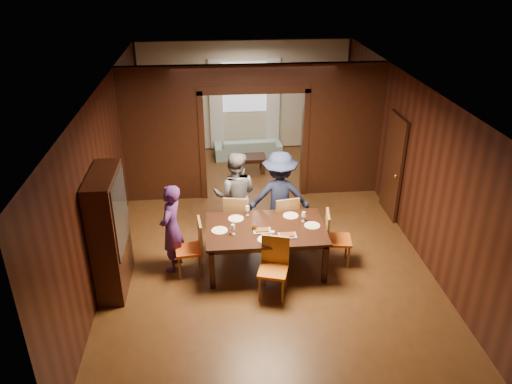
{
  "coord_description": "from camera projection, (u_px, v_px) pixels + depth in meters",
  "views": [
    {
      "loc": [
        -0.86,
        -8.36,
        5.02
      ],
      "look_at": [
        -0.14,
        -0.4,
        1.05
      ],
      "focal_mm": 35.0,
      "sensor_mm": 36.0,
      "label": 1
    }
  ],
  "objects": [
    {
      "name": "wineglass_right",
      "position": [
        304.0,
        217.0,
        8.53
      ],
      "size": [
        0.08,
        0.08,
        0.18
      ],
      "primitive_type": null,
      "color": "silver",
      "rests_on": "dining_table"
    },
    {
      "name": "sofa",
      "position": [
        248.0,
        147.0,
        13.09
      ],
      "size": [
        1.79,
        0.79,
        0.51
      ],
      "primitive_type": "imported",
      "rotation": [
        0.0,
        0.0,
        3.2
      ],
      "color": "#99C3C9",
      "rests_on": "floor"
    },
    {
      "name": "person_grey",
      "position": [
        235.0,
        196.0,
        9.23
      ],
      "size": [
        0.91,
        0.76,
        1.71
      ],
      "primitive_type": "imported",
      "rotation": [
        0.0,
        0.0,
        3.0
      ],
      "color": "#595A61",
      "rests_on": "floor"
    },
    {
      "name": "room_walls",
      "position": [
        253.0,
        126.0,
        10.78
      ],
      "size": [
        5.52,
        9.01,
        2.9
      ],
      "color": "black",
      "rests_on": "floor"
    },
    {
      "name": "plate_right",
      "position": [
        312.0,
        225.0,
        8.43
      ],
      "size": [
        0.27,
        0.27,
        0.01
      ],
      "primitive_type": "cylinder",
      "color": "silver",
      "rests_on": "dining_table"
    },
    {
      "name": "chair_far_r",
      "position": [
        284.0,
        218.0,
        9.23
      ],
      "size": [
        0.51,
        0.51,
        0.97
      ],
      "primitive_type": null,
      "rotation": [
        0.0,
        0.0,
        3.32
      ],
      "color": "#C85612",
      "rests_on": "floor"
    },
    {
      "name": "dining_table",
      "position": [
        266.0,
        247.0,
        8.54
      ],
      "size": [
        2.0,
        1.24,
        0.76
      ],
      "primitive_type": "cube",
      "color": "black",
      "rests_on": "floor"
    },
    {
      "name": "window_far",
      "position": [
        244.0,
        87.0,
        12.97
      ],
      "size": [
        1.2,
        0.03,
        1.3
      ],
      "primitive_type": "cube",
      "color": "silver",
      "rests_on": "back_wall"
    },
    {
      "name": "ceiling",
      "position": [
        262.0,
        84.0,
        8.47
      ],
      "size": [
        5.5,
        9.0,
        0.02
      ],
      "primitive_type": "cube",
      "color": "silver",
      "rests_on": "room_walls"
    },
    {
      "name": "chair_left",
      "position": [
        189.0,
        248.0,
        8.32
      ],
      "size": [
        0.49,
        0.49,
        0.97
      ],
      "primitive_type": null,
      "rotation": [
        0.0,
        0.0,
        -1.46
      ],
      "color": "#D34E13",
      "rests_on": "floor"
    },
    {
      "name": "condiment_jar",
      "position": [
        254.0,
        227.0,
        8.28
      ],
      "size": [
        0.08,
        0.08,
        0.11
      ],
      "primitive_type": null,
      "color": "#532F13",
      "rests_on": "dining_table"
    },
    {
      "name": "tumbler",
      "position": [
        273.0,
        235.0,
        8.02
      ],
      "size": [
        0.07,
        0.07,
        0.14
      ],
      "primitive_type": "cylinder",
      "color": "silver",
      "rests_on": "dining_table"
    },
    {
      "name": "curtain_right",
      "position": [
        273.0,
        104.0,
        13.19
      ],
      "size": [
        0.35,
        0.06,
        2.4
      ],
      "primitive_type": "cube",
      "color": "white",
      "rests_on": "back_wall"
    },
    {
      "name": "door_right",
      "position": [
        393.0,
        166.0,
        9.96
      ],
      "size": [
        0.06,
        0.9,
        2.1
      ],
      "primitive_type": "cube",
      "color": "black",
      "rests_on": "floor"
    },
    {
      "name": "plate_near",
      "position": [
        266.0,
        239.0,
        8.03
      ],
      "size": [
        0.27,
        0.27,
        0.01
      ],
      "primitive_type": "cylinder",
      "color": "white",
      "rests_on": "dining_table"
    },
    {
      "name": "wineglass_far",
      "position": [
        247.0,
        210.0,
        8.72
      ],
      "size": [
        0.08,
        0.08,
        0.18
      ],
      "primitive_type": null,
      "color": "white",
      "rests_on": "dining_table"
    },
    {
      "name": "chair_right",
      "position": [
        338.0,
        238.0,
        8.59
      ],
      "size": [
        0.5,
        0.5,
        0.97
      ],
      "primitive_type": null,
      "rotation": [
        0.0,
        0.0,
        1.42
      ],
      "color": "#D35713",
      "rests_on": "floor"
    },
    {
      "name": "floor",
      "position": [
        261.0,
        231.0,
        9.76
      ],
      "size": [
        9.0,
        9.0,
        0.0
      ],
      "primitive_type": "plane",
      "color": "#4B2D15",
      "rests_on": "ground"
    },
    {
      "name": "plate_left",
      "position": [
        220.0,
        230.0,
        8.28
      ],
      "size": [
        0.27,
        0.27,
        0.01
      ],
      "primitive_type": "cylinder",
      "color": "white",
      "rests_on": "dining_table"
    },
    {
      "name": "platter_a",
      "position": [
        262.0,
        230.0,
        8.26
      ],
      "size": [
        0.3,
        0.2,
        0.04
      ],
      "primitive_type": "cube",
      "color": "gray",
      "rests_on": "dining_table"
    },
    {
      "name": "plate_far_l",
      "position": [
        236.0,
        219.0,
        8.64
      ],
      "size": [
        0.27,
        0.27,
        0.01
      ],
      "primitive_type": "cylinder",
      "color": "silver",
      "rests_on": "dining_table"
    },
    {
      "name": "platter_b",
      "position": [
        287.0,
        235.0,
        8.12
      ],
      "size": [
        0.3,
        0.2,
        0.04
      ],
      "primitive_type": "cube",
      "color": "gray",
      "rests_on": "dining_table"
    },
    {
      "name": "person_navy",
      "position": [
        280.0,
        197.0,
        9.15
      ],
      "size": [
        1.17,
        0.73,
        1.75
      ],
      "primitive_type": "imported",
      "rotation": [
        0.0,
        0.0,
        3.07
      ],
      "color": "#171D3B",
      "rests_on": "floor"
    },
    {
      "name": "chair_far_l",
      "position": [
        237.0,
        217.0,
        9.27
      ],
      "size": [
        0.51,
        0.51,
        0.97
      ],
      "primitive_type": null,
      "rotation": [
        0.0,
        0.0,
        2.95
      ],
      "color": "#C76B12",
      "rests_on": "floor"
    },
    {
      "name": "serving_bowl",
      "position": [
        274.0,
        221.0,
        8.51
      ],
      "size": [
        0.28,
        0.28,
        0.07
      ],
      "primitive_type": "imported",
      "color": "black",
      "rests_on": "dining_table"
    },
    {
      "name": "person_purple",
      "position": [
        172.0,
        228.0,
        8.32
      ],
      "size": [
        0.53,
        0.66,
        1.56
      ],
      "primitive_type": "imported",
      "rotation": [
        0.0,
        0.0,
        -1.89
      ],
      "color": "#43205F",
      "rests_on": "floor"
    },
    {
      "name": "chair_near",
      "position": [
        273.0,
        269.0,
        7.77
      ],
      "size": [
        0.54,
        0.54,
        0.97
      ],
      "primitive_type": null,
      "rotation": [
        0.0,
        0.0,
        -0.28
      ],
      "color": "orange",
      "rests_on": "floor"
    },
    {
      "name": "plate_far_r",
      "position": [
        291.0,
        216.0,
        8.73
      ],
      "size": [
        0.27,
        0.27,
        0.01
      ],
      "primitive_type": "cylinder",
      "color": "white",
      "rests_on": "dining_table"
    },
    {
      "name": "wineglass_left",
      "position": [
        233.0,
        229.0,
        8.14
      ],
      "size": [
        0.08,
        0.08,
        0.18
      ],
      "primitive_type": null,
      "color": "silver",
      "rests_on": "dining_table"
    },
    {
      "name": "coffee_table",
      "position": [
        249.0,
        164.0,
        12.23
      ],
      "size": [
        0.8,
        0.5,
        0.4
      ],
      "primitive_type": "cube",
      "color": "black",
      "rests_on": "floor"
    },
    {
      "name": "curtain_left",
      "position": [
        216.0,
        105.0,
        13.07
      ],
      "size": [
        0.35,
        0.06,
        2.4
      ],
      "primitive_type": "cube",
      "color": "white",
      "rests_on": "back_wall"
    },
    {
      "name": "hutch",
      "position": [
        110.0,
        232.0,
        7.78
      ],
      "size": [
        0.4,
        1.2,
        2.0
      ],
      "primitive_type": "cube",
      "color": "black",
      "rests_on": "floor"
    }
  ]
}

